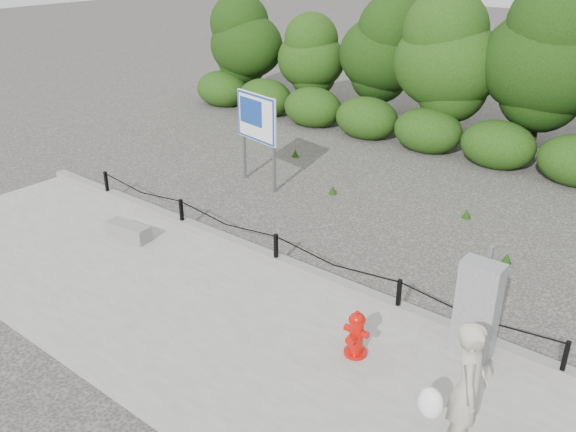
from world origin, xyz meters
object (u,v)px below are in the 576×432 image
(concrete_block, at_px, (129,231))
(advertising_sign, at_px, (257,122))
(pedestrian, at_px, (466,389))
(fire_hydrant, at_px, (356,334))
(utility_cabinet, at_px, (477,309))

(concrete_block, relative_size, advertising_sign, 0.42)
(pedestrian, bearing_deg, concrete_block, 61.78)
(fire_hydrant, relative_size, advertising_sign, 0.32)
(pedestrian, distance_m, advertising_sign, 8.82)
(fire_hydrant, xyz_separation_m, advertising_sign, (-5.49, 4.13, 1.15))
(concrete_block, xyz_separation_m, utility_cabinet, (6.75, 0.77, 0.59))
(fire_hydrant, bearing_deg, concrete_block, 173.41)
(fire_hydrant, xyz_separation_m, utility_cabinet, (1.27, 1.06, 0.40))
(fire_hydrant, bearing_deg, utility_cabinet, 36.13)
(utility_cabinet, relative_size, advertising_sign, 0.73)
(concrete_block, bearing_deg, pedestrian, -7.53)
(advertising_sign, bearing_deg, pedestrian, -22.04)
(advertising_sign, bearing_deg, fire_hydrant, -25.81)
(concrete_block, bearing_deg, utility_cabinet, 6.52)
(pedestrian, height_order, utility_cabinet, pedestrian)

